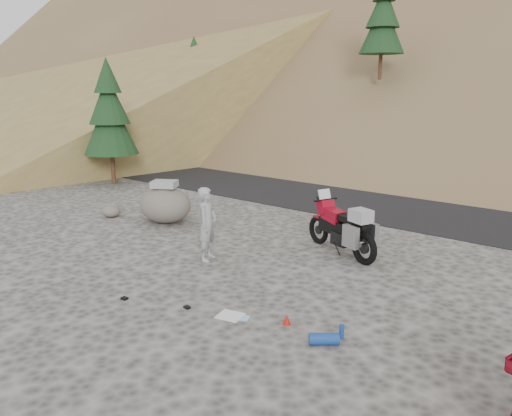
{
  "coord_description": "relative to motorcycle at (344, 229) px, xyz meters",
  "views": [
    {
      "loc": [
        6.4,
        -7.44,
        3.91
      ],
      "look_at": [
        -1.15,
        1.76,
        1.0
      ],
      "focal_mm": 35.0,
      "sensor_mm": 36.0,
      "label": 1
    }
  ],
  "objects": [
    {
      "name": "boulder",
      "position": [
        -5.51,
        -0.75,
        -0.09
      ],
      "size": [
        1.97,
        1.81,
        1.23
      ],
      "rotation": [
        0.0,
        0.0,
        0.32
      ],
      "color": "#504B45",
      "rests_on": "ground"
    },
    {
      "name": "gear_glove_a",
      "position": [
        -0.69,
        -4.4,
        -0.61
      ],
      "size": [
        0.13,
        0.1,
        0.03
      ],
      "primitive_type": "cube",
      "rotation": [
        0.0,
        0.0,
        -0.12
      ],
      "color": "black",
      "rests_on": "ground"
    },
    {
      "name": "motorcycle",
      "position": [
        0.0,
        0.0,
        0.0
      ],
      "size": [
        2.36,
        1.22,
        1.47
      ],
      "rotation": [
        0.0,
        0.0,
        -0.37
      ],
      "color": "black",
      "rests_on": "ground"
    },
    {
      "name": "man",
      "position": [
        -2.24,
        -2.29,
        -0.63
      ],
      "size": [
        0.6,
        0.73,
        1.71
      ],
      "primitive_type": "imported",
      "rotation": [
        0.0,
        0.0,
        1.94
      ],
      "color": "#9A9A9F",
      "rests_on": "ground"
    },
    {
      "name": "road",
      "position": [
        -0.83,
        6.39,
        -0.63
      ],
      "size": [
        120.0,
        7.0,
        0.05
      ],
      "primitive_type": "cube",
      "color": "black",
      "rests_on": "ground"
    },
    {
      "name": "ground",
      "position": [
        -0.83,
        -2.61,
        -0.63
      ],
      "size": [
        140.0,
        140.0,
        0.0
      ],
      "primitive_type": "plane",
      "color": "#3F3C3A",
      "rests_on": "ground"
    },
    {
      "name": "gear_glove_b",
      "position": [
        -1.88,
        -4.88,
        -0.61
      ],
      "size": [
        0.13,
        0.1,
        0.04
      ],
      "primitive_type": "cube",
      "rotation": [
        0.0,
        0.0,
        0.11
      ],
      "color": "black",
      "rests_on": "ground"
    },
    {
      "name": "small_rock",
      "position": [
        -7.3,
        -1.41,
        -0.45
      ],
      "size": [
        0.64,
        0.58,
        0.36
      ],
      "rotation": [
        0.0,
        0.0,
        0.07
      ],
      "color": "#504B45",
      "rests_on": "ground"
    },
    {
      "name": "gear_bottle",
      "position": [
        2.04,
        -3.6,
        -0.51
      ],
      "size": [
        0.1,
        0.1,
        0.23
      ],
      "primitive_type": "cylinder",
      "rotation": [
        0.0,
        0.0,
        0.27
      ],
      "color": "navy",
      "rests_on": "ground"
    },
    {
      "name": "gear_blue_mat",
      "position": [
        1.93,
        -3.94,
        -0.54
      ],
      "size": [
        0.48,
        0.44,
        0.19
      ],
      "primitive_type": "cylinder",
      "rotation": [
        0.0,
        1.57,
        0.69
      ],
      "color": "navy",
      "rests_on": "ground"
    },
    {
      "name": "gear_white_cloth",
      "position": [
        0.14,
        -4.14,
        -0.62
      ],
      "size": [
        0.51,
        0.47,
        0.01
      ],
      "primitive_type": "cube",
      "rotation": [
        0.0,
        0.0,
        0.24
      ],
      "color": "white",
      "rests_on": "ground"
    },
    {
      "name": "conifer_verge",
      "position": [
        -11.83,
        1.89,
        2.26
      ],
      "size": [
        2.2,
        2.2,
        5.04
      ],
      "color": "#3B2315",
      "rests_on": "ground"
    },
    {
      "name": "gear_blue_cloth",
      "position": [
        0.33,
        -4.07,
        -0.62
      ],
      "size": [
        0.35,
        0.31,
        0.01
      ],
      "primitive_type": "cube",
      "rotation": [
        0.0,
        0.0,
        0.43
      ],
      "color": "#99C4ED",
      "rests_on": "ground"
    },
    {
      "name": "gear_funnel",
      "position": [
        1.08,
        -3.76,
        -0.54
      ],
      "size": [
        0.16,
        0.16,
        0.18
      ],
      "primitive_type": "cone",
      "rotation": [
        0.0,
        0.0,
        -0.17
      ],
      "color": "#B7140C",
      "rests_on": "ground"
    }
  ]
}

